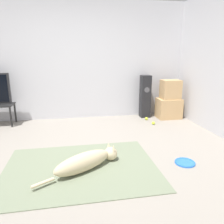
{
  "coord_description": "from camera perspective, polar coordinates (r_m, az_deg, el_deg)",
  "views": [
    {
      "loc": [
        0.04,
        -2.84,
        1.41
      ],
      "look_at": [
        0.69,
        0.74,
        0.45
      ],
      "focal_mm": 35.0,
      "sensor_mm": 36.0,
      "label": 1
    }
  ],
  "objects": [
    {
      "name": "wall_back",
      "position": [
        4.94,
        -11.06,
        12.92
      ],
      "size": [
        8.0,
        0.06,
        2.55
      ],
      "color": "silver",
      "rests_on": "ground_plane"
    },
    {
      "name": "dog",
      "position": [
        2.8,
        -6.47,
        -12.59
      ],
      "size": [
        1.05,
        0.67,
        0.23
      ],
      "color": "beige",
      "rests_on": "area_rug"
    },
    {
      "name": "cardboard_box_lower",
      "position": [
        5.14,
        14.58,
        0.93
      ],
      "size": [
        0.52,
        0.38,
        0.45
      ],
      "color": "tan",
      "rests_on": "ground_plane"
    },
    {
      "name": "ground_plane",
      "position": [
        3.17,
        -10.15,
        -11.87
      ],
      "size": [
        12.0,
        12.0,
        0.0
      ],
      "primitive_type": "plane",
      "color": "gray"
    },
    {
      "name": "frisbee",
      "position": [
        3.15,
        18.52,
        -12.39
      ],
      "size": [
        0.27,
        0.27,
        0.03
      ],
      "color": "blue",
      "rests_on": "ground_plane"
    },
    {
      "name": "floor_speaker",
      "position": [
        5.07,
        8.64,
        4.03
      ],
      "size": [
        0.21,
        0.22,
        0.96
      ],
      "color": "black",
      "rests_on": "ground_plane"
    },
    {
      "name": "area_rug",
      "position": [
        2.91,
        -8.1,
        -14.21
      ],
      "size": [
        1.93,
        1.43,
        0.01
      ],
      "color": "slate",
      "rests_on": "ground_plane"
    },
    {
      "name": "tennis_ball_near_speaker",
      "position": [
        4.62,
        10.77,
        -2.85
      ],
      "size": [
        0.07,
        0.07,
        0.07
      ],
      "color": "#C6E033",
      "rests_on": "ground_plane"
    },
    {
      "name": "tennis_ball_by_boxes",
      "position": [
        4.92,
        8.99,
        -1.7
      ],
      "size": [
        0.07,
        0.07,
        0.07
      ],
      "color": "#C6E033",
      "rests_on": "ground_plane"
    },
    {
      "name": "cardboard_box_upper",
      "position": [
        5.05,
        15.05,
        5.7
      ],
      "size": [
        0.41,
        0.3,
        0.42
      ],
      "color": "tan",
      "rests_on": "cardboard_box_lower"
    }
  ]
}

